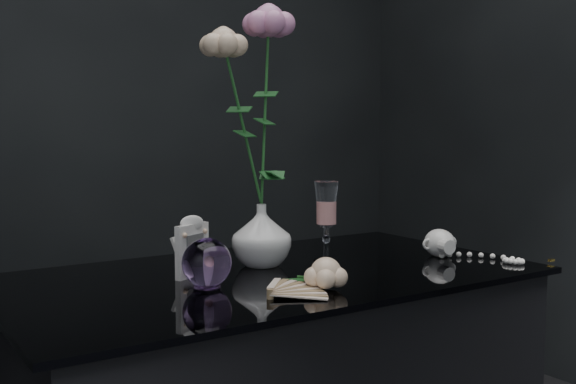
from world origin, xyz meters
TOP-DOWN VIEW (x-y plane):
  - vase at (0.01, 0.11)m, footprint 0.13×0.13m
  - wine_glass at (0.15, 0.08)m, footprint 0.06×0.06m
  - picture_frame at (-0.15, 0.10)m, footprint 0.11×0.10m
  - paperweight at (-0.17, 0.00)m, footprint 0.10×0.10m
  - paper_fan at (-0.12, -0.13)m, footprint 0.23×0.20m
  - loose_rose at (0.00, -0.13)m, footprint 0.17×0.20m
  - pearl_jar at (0.40, -0.01)m, footprint 0.26×0.27m
  - roses at (-0.00, 0.12)m, footprint 0.20×0.12m

SIDE VIEW (x-z plane):
  - paper_fan at x=-0.12m, z-range 0.76..0.78m
  - loose_rose at x=0.00m, z-range 0.76..0.82m
  - pearl_jar at x=0.40m, z-range 0.76..0.83m
  - paperweight at x=-0.17m, z-range 0.76..0.85m
  - picture_frame at x=-0.15m, z-range 0.76..0.88m
  - vase at x=0.01m, z-range 0.76..0.89m
  - wine_glass at x=0.15m, z-range 0.76..0.94m
  - roses at x=0.00m, z-range 0.88..1.34m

